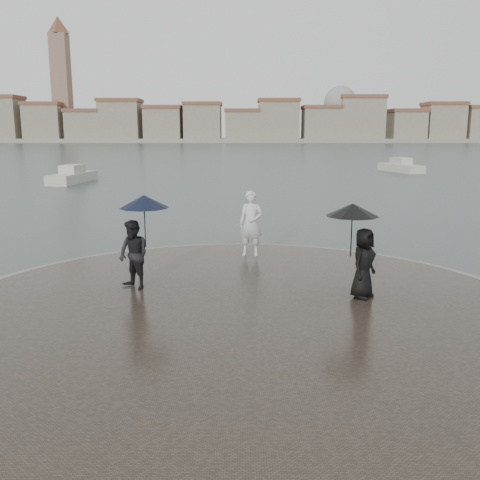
{
  "coord_description": "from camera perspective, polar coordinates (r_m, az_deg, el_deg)",
  "views": [
    {
      "loc": [
        0.05,
        -6.42,
        3.77
      ],
      "look_at": [
        0.0,
        4.8,
        1.45
      ],
      "focal_mm": 40.0,
      "sensor_mm": 36.0,
      "label": 1
    }
  ],
  "objects": [
    {
      "name": "ground",
      "position": [
        7.45,
        -0.17,
        -18.72
      ],
      "size": [
        400.0,
        400.0,
        0.0
      ],
      "primitive_type": "plane",
      "color": "#2B3835",
      "rests_on": "ground"
    },
    {
      "name": "kerb_ring",
      "position": [
        10.56,
        -0.03,
        -8.31
      ],
      "size": [
        12.5,
        12.5,
        0.32
      ],
      "primitive_type": "cylinder",
      "color": "gray",
      "rests_on": "ground"
    },
    {
      "name": "quay_tip",
      "position": [
        10.55,
        -0.03,
        -8.2
      ],
      "size": [
        11.9,
        11.9,
        0.36
      ],
      "primitive_type": "cylinder",
      "color": "#2D261E",
      "rests_on": "ground"
    },
    {
      "name": "statue",
      "position": [
        14.63,
        1.17,
        1.78
      ],
      "size": [
        0.7,
        0.5,
        1.79
      ],
      "primitive_type": "imported",
      "rotation": [
        0.0,
        0.0,
        -0.11
      ],
      "color": "silver",
      "rests_on": "quay_tip"
    },
    {
      "name": "visitor_left",
      "position": [
        11.75,
        -10.92,
        0.36
      ],
      "size": [
        1.25,
        1.09,
        2.04
      ],
      "color": "black",
      "rests_on": "quay_tip"
    },
    {
      "name": "visitor_right",
      "position": [
        11.16,
        12.6,
        -0.28
      ],
      "size": [
        1.19,
        1.08,
        1.95
      ],
      "color": "black",
      "rests_on": "quay_tip"
    },
    {
      "name": "far_skyline",
      "position": [
        167.26,
        -1.97,
        12.28
      ],
      "size": [
        260.0,
        20.0,
        37.0
      ],
      "color": "gray",
      "rests_on": "ground"
    },
    {
      "name": "boats",
      "position": [
        44.22,
        1.65,
        7.26
      ],
      "size": [
        29.5,
        16.07,
        1.5
      ],
      "color": "beige",
      "rests_on": "ground"
    }
  ]
}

